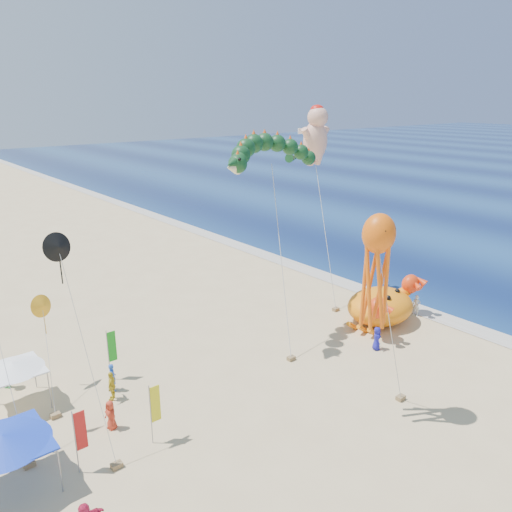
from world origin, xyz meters
The scene contains 11 objects.
ground centered at (0.00, 0.00, 0.00)m, with size 320.00×320.00×0.00m, color #D1B784.
foam_strip centered at (12.00, 0.00, 0.01)m, with size 320.00×320.00×0.00m, color silver.
crab_inflatable centered at (7.75, -0.86, 1.40)m, with size 7.26×5.45×3.18m.
dragon_kite centered at (0.90, 4.04, 12.33)m, with size 10.61×7.63×13.50m.
cherub_kite centered at (8.57, 7.22, 13.33)m, with size 3.12×5.65×15.57m.
octopus_kite centered at (-2.17, -7.36, 8.49)m, with size 3.63×1.53×10.92m.
canopy_blue centered at (-18.22, -0.99, 2.44)m, with size 3.87×3.87×2.71m.
canopy_white centered at (-16.22, 5.14, 2.44)m, with size 3.18×3.18×2.71m.
feather_flags centered at (-14.73, 0.75, 2.01)m, with size 10.27×6.84×3.20m.
beachgoers centered at (-11.43, 0.75, 0.82)m, with size 30.15×14.27×1.71m.
small_kites centered at (-15.24, 2.94, 7.04)m, with size 4.53×9.47×10.59m.
Camera 1 is at (-21.24, -21.20, 16.08)m, focal length 35.00 mm.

